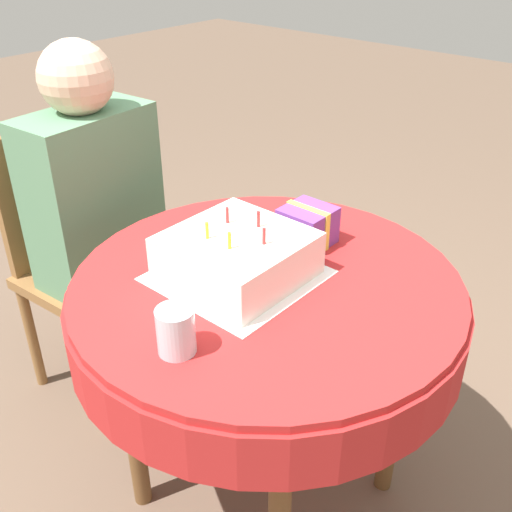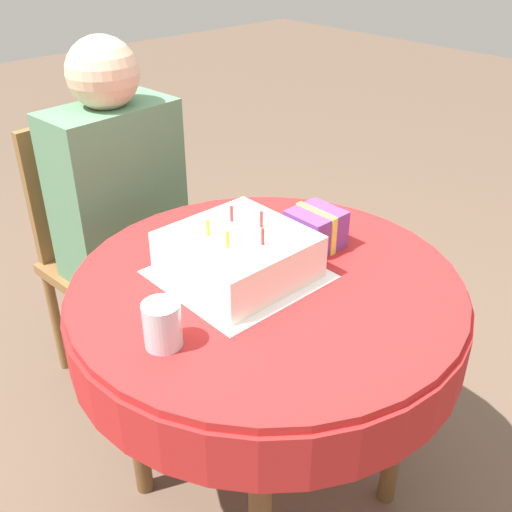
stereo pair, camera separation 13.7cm
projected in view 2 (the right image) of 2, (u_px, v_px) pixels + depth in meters
ground_plane at (264, 492)px, 1.79m from camera, size 12.00×12.00×0.00m
dining_table at (266, 312)px, 1.45m from camera, size 0.94×0.94×0.76m
chair at (112, 244)px, 2.08m from camera, size 0.49×0.49×0.92m
person at (121, 192)px, 1.90m from camera, size 0.42×0.33×1.20m
napkin at (238, 274)px, 1.42m from camera, size 0.34×0.34×0.00m
birthday_cake at (238, 255)px, 1.40m from camera, size 0.29×0.29×0.15m
drinking_glass at (162, 325)px, 1.18m from camera, size 0.08×0.08×0.10m
gift_box at (316, 229)px, 1.52m from camera, size 0.12×0.13×0.10m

